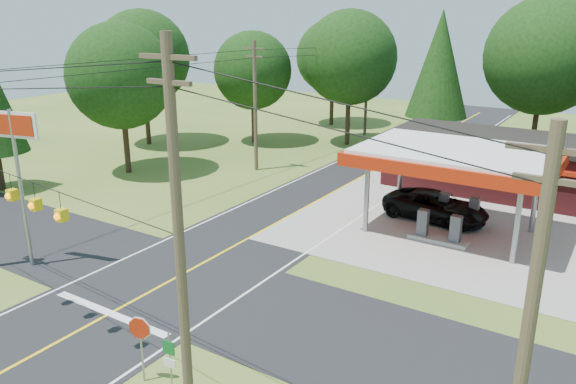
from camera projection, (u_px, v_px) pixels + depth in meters
The scene contains 16 objects.
ground at pixel (171, 281), 26.16m from camera, with size 120.00×120.00×0.00m, color #436122.
main_highway at pixel (171, 280), 26.15m from camera, with size 8.00×120.00×0.02m, color black.
cross_road at pixel (171, 280), 26.15m from camera, with size 70.00×7.00×0.02m, color black.
lane_center_yellow at pixel (171, 280), 26.15m from camera, with size 0.15×110.00×0.00m, color yellow.
gas_canopy at pixel (455, 159), 30.70m from camera, with size 10.60×7.40×4.88m.
convenience_store at pixel (509, 164), 38.92m from camera, with size 16.40×7.55×3.80m.
utility_pole_near_right at pixel (180, 248), 14.88m from camera, with size 1.80×0.30×11.50m.
utility_pole_far_left at pixel (255, 104), 43.13m from camera, with size 1.80×0.30×10.00m.
utility_pole_right_b at pixel (526, 342), 11.97m from camera, with size 1.80×0.30×10.00m.
utility_pole_north at pixel (367, 88), 56.16m from camera, with size 0.30×0.30×9.50m.
overhead_beacons at pixel (21, 181), 19.96m from camera, with size 17.04×2.04×1.03m.
treeline_backdrop at pixel (395, 74), 42.75m from camera, with size 70.27×51.59×13.30m.
suv_car at pixel (436, 206), 33.59m from camera, with size 6.17×6.17×1.72m, color black.
big_stop_sign at pixel (15, 150), 25.95m from camera, with size 2.82×0.74×7.75m.
octagonal_stop_sign at pixel (140, 334), 18.46m from camera, with size 0.83×0.27×2.46m.
route_sign_post at pixel (170, 358), 17.93m from camera, with size 0.47×0.10×2.30m.
Camera 1 is at (17.31, -17.03, 11.89)m, focal length 35.00 mm.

